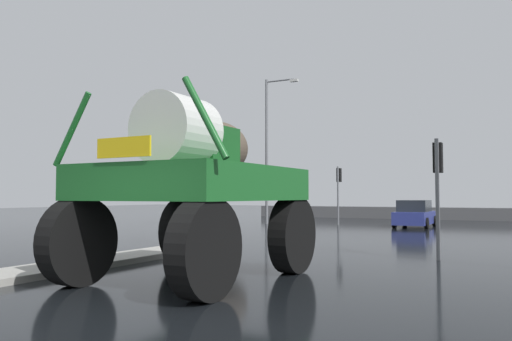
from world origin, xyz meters
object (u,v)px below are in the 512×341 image
(oversize_sprayer, at_px, (192,189))
(sedan_ahead, at_px, (415,214))
(traffic_signal_far_right, at_px, (339,182))
(bare_tree_left, at_px, (216,149))
(traffic_signal_near_right, at_px, (438,172))
(traffic_signal_near_left, at_px, (184,172))
(streetlight_far_left, at_px, (269,143))

(oversize_sprayer, distance_m, sedan_ahead, 20.71)
(traffic_signal_far_right, bearing_deg, bare_tree_left, -144.84)
(oversize_sprayer, relative_size, sedan_ahead, 1.30)
(traffic_signal_far_right, bearing_deg, traffic_signal_near_right, -62.52)
(traffic_signal_near_left, relative_size, traffic_signal_near_right, 1.07)
(bare_tree_left, bearing_deg, traffic_signal_near_right, -37.43)
(traffic_signal_near_left, bearing_deg, traffic_signal_far_right, 86.95)
(sedan_ahead, bearing_deg, streetlight_far_left, 95.99)
(streetlight_far_left, bearing_deg, bare_tree_left, -121.85)
(traffic_signal_near_left, distance_m, bare_tree_left, 12.11)
(streetlight_far_left, relative_size, bare_tree_left, 1.48)
(oversize_sprayer, xyz_separation_m, bare_tree_left, (-9.82, 16.65, 2.60))
(traffic_signal_near_left, xyz_separation_m, bare_tree_left, (-5.35, 10.70, 1.91))
(oversize_sprayer, bearing_deg, traffic_signal_near_left, 37.92)
(traffic_signal_far_right, bearing_deg, traffic_signal_near_left, -93.05)
(streetlight_far_left, bearing_deg, traffic_signal_near_right, -49.11)
(streetlight_far_left, height_order, bare_tree_left, streetlight_far_left)
(traffic_signal_near_right, relative_size, bare_tree_left, 0.54)
(oversize_sprayer, height_order, sedan_ahead, oversize_sprayer)
(traffic_signal_near_left, bearing_deg, streetlight_far_left, 103.72)
(traffic_signal_near_left, xyz_separation_m, traffic_signal_near_right, (8.62, 0.00, -0.17))
(traffic_signal_far_right, xyz_separation_m, streetlight_far_left, (-4.19, -1.17, 2.49))
(oversize_sprayer, relative_size, traffic_signal_near_left, 1.49)
(traffic_signal_near_right, distance_m, streetlight_far_left, 18.52)
(oversize_sprayer, xyz_separation_m, traffic_signal_near_left, (-4.46, 5.96, 0.69))
(sedan_ahead, relative_size, bare_tree_left, 0.67)
(traffic_signal_near_right, bearing_deg, bare_tree_left, 142.57)
(traffic_signal_far_right, relative_size, bare_tree_left, 0.58)
(sedan_ahead, relative_size, traffic_signal_near_right, 1.23)
(traffic_signal_near_right, height_order, streetlight_far_left, streetlight_far_left)
(oversize_sprayer, relative_size, streetlight_far_left, 0.58)
(streetlight_far_left, bearing_deg, traffic_signal_far_right, 15.58)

